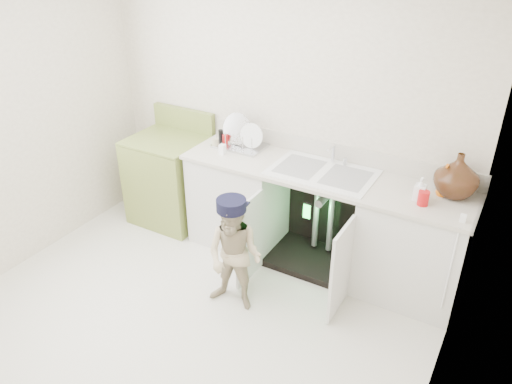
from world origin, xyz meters
TOP-DOWN VIEW (x-y plane):
  - ground at (0.00, 0.00)m, footprint 3.50×3.50m
  - room_shell at (0.00, 0.00)m, footprint 6.00×5.50m
  - counter_run at (0.58, 1.21)m, footprint 2.44×1.02m
  - avocado_stove at (-1.05, 1.18)m, footprint 0.70×0.65m
  - repair_worker at (0.22, 0.36)m, footprint 0.64×0.70m

SIDE VIEW (x-z plane):
  - ground at x=0.00m, z-range 0.00..0.00m
  - avocado_stove at x=-1.05m, z-range -0.10..1.00m
  - counter_run at x=0.58m, z-range -0.14..1.10m
  - repair_worker at x=0.22m, z-range 0.01..0.96m
  - room_shell at x=0.00m, z-range 0.62..1.88m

